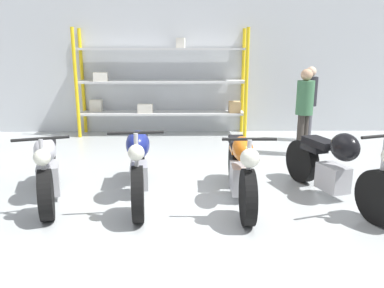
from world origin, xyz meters
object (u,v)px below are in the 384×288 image
(motorcycle_orange, at_px, (241,168))
(person_near_rack, at_px, (304,106))
(shelving_rack, at_px, (161,83))
(person_browsing, at_px, (309,98))
(motorcycle_blue, at_px, (139,163))
(motorcycle_silver, at_px, (47,169))
(motorcycle_black, at_px, (336,168))

(motorcycle_orange, xyz_separation_m, person_near_rack, (1.51, 2.25, 0.51))
(shelving_rack, bearing_deg, person_browsing, -12.31)
(motorcycle_blue, relative_size, motorcycle_orange, 1.04)
(shelving_rack, distance_m, motorcycle_blue, 4.07)
(shelving_rack, bearing_deg, motorcycle_blue, -90.79)
(motorcycle_orange, xyz_separation_m, person_browsing, (1.98, 3.43, 0.50))
(motorcycle_orange, bearing_deg, shelving_rack, -161.37)
(motorcycle_blue, relative_size, person_browsing, 1.31)
(motorcycle_silver, distance_m, motorcycle_orange, 2.60)
(motorcycle_blue, height_order, person_browsing, person_browsing)
(person_browsing, bearing_deg, motorcycle_silver, 75.77)
(motorcycle_silver, relative_size, person_near_rack, 1.17)
(person_browsing, bearing_deg, shelving_rack, 27.58)
(motorcycle_black, bearing_deg, shelving_rack, -165.21)
(motorcycle_silver, relative_size, motorcycle_black, 0.90)
(motorcycle_silver, relative_size, motorcycle_orange, 0.93)
(motorcycle_black, bearing_deg, person_browsing, 150.97)
(shelving_rack, height_order, motorcycle_blue, shelving_rack)
(motorcycle_orange, bearing_deg, person_browsing, 151.05)
(shelving_rack, distance_m, person_near_rack, 3.41)
(shelving_rack, relative_size, motorcycle_black, 1.85)
(person_browsing, bearing_deg, person_near_rack, 108.12)
(motorcycle_black, bearing_deg, motorcycle_silver, -108.76)
(person_browsing, height_order, person_near_rack, person_near_rack)
(motorcycle_silver, bearing_deg, person_browsing, 108.39)
(person_near_rack, bearing_deg, motorcycle_black, 127.61)
(motorcycle_silver, height_order, person_browsing, person_browsing)
(shelving_rack, xyz_separation_m, motorcycle_silver, (-1.28, -4.03, -0.80))
(motorcycle_blue, distance_m, motorcycle_black, 2.66)
(motorcycle_orange, xyz_separation_m, motorcycle_black, (1.29, 0.04, -0.01))
(shelving_rack, distance_m, motorcycle_orange, 4.42)
(shelving_rack, xyz_separation_m, person_near_rack, (2.82, -1.90, -0.25))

